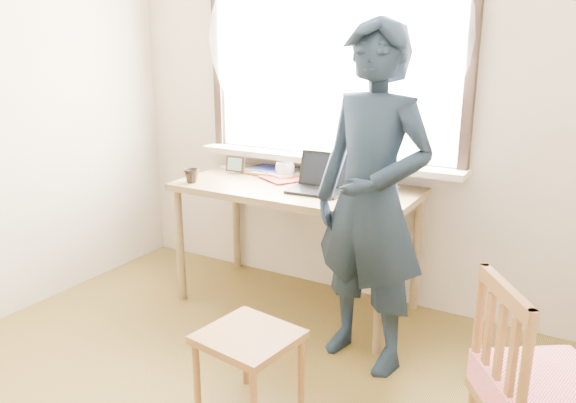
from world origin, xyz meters
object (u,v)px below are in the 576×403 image
Objects in this scene: person at (372,201)px; work_chair at (249,346)px; side_chair at (539,396)px; laptop at (320,182)px; mug_white at (285,170)px; desk at (296,199)px; mug_dark at (191,176)px.

work_chair is at bearing -99.15° from person.
side_chair reaches higher than work_chair.
laptop is 0.40m from mug_white.
desk is 1.90m from side_chair.
desk is at bearing 22.96° from mug_dark.
laptop is 0.60m from person.
laptop is at bearing 155.22° from person.
side_chair is at bearing -34.60° from mug_white.
mug_dark is 0.21× the size of work_chair.
mug_dark is (-0.45, -0.41, -0.01)m from mug_white.
work_chair is at bearing -40.29° from mug_dark.
mug_dark is at bearing -163.97° from laptop.
side_chair is (1.39, -1.01, -0.38)m from laptop.
mug_white is 0.61m from mug_dark.
desk is 1.67× the size of side_chair.
desk is 11.61× the size of mug_white.
mug_dark is 0.11× the size of side_chair.
desk is 0.26m from mug_white.
desk reaches higher than work_chair.
mug_dark is at bearing -173.32° from person.
desk is 15.62× the size of mug_dark.
laptop reaches higher than mug_white.
laptop is 2.62× the size of mug_white.
mug_white is at bearing 152.41° from laptop.
desk is 0.69m from mug_dark.
laptop reaches higher than side_chair.
work_chair is 0.50× the size of side_chair.
person reaches higher than laptop.
desk is at bearing 146.26° from side_chair.
mug_dark is 0.05× the size of person.
side_chair is (2.19, -0.78, -0.38)m from mug_dark.
person is (1.28, -0.13, 0.05)m from mug_dark.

